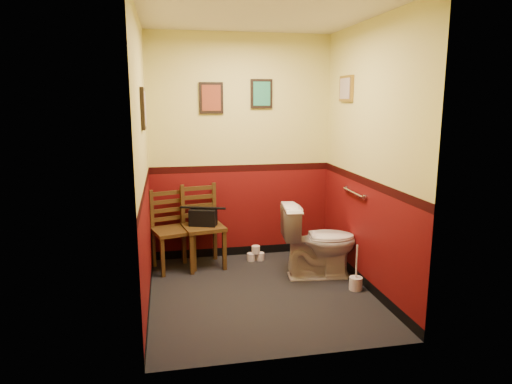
# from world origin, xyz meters

# --- Properties ---
(floor) EXTENTS (2.20, 2.40, 0.00)m
(floor) POSITION_xyz_m (0.00, 0.00, 0.00)
(floor) COLOR black
(floor) RESTS_ON ground
(ceiling) EXTENTS (2.20, 2.40, 0.00)m
(ceiling) POSITION_xyz_m (0.00, 0.00, 2.70)
(ceiling) COLOR silver
(ceiling) RESTS_ON ground
(wall_back) EXTENTS (2.20, 0.00, 2.70)m
(wall_back) POSITION_xyz_m (0.00, 1.20, 1.35)
(wall_back) COLOR #5B0C0C
(wall_back) RESTS_ON ground
(wall_front) EXTENTS (2.20, 0.00, 2.70)m
(wall_front) POSITION_xyz_m (0.00, -1.20, 1.35)
(wall_front) COLOR #5B0C0C
(wall_front) RESTS_ON ground
(wall_left) EXTENTS (0.00, 2.40, 2.70)m
(wall_left) POSITION_xyz_m (-1.10, 0.00, 1.35)
(wall_left) COLOR #5B0C0C
(wall_left) RESTS_ON ground
(wall_right) EXTENTS (0.00, 2.40, 2.70)m
(wall_right) POSITION_xyz_m (1.10, 0.00, 1.35)
(wall_right) COLOR #5B0C0C
(wall_right) RESTS_ON ground
(grab_bar) EXTENTS (0.05, 0.56, 0.06)m
(grab_bar) POSITION_xyz_m (1.07, 0.25, 0.95)
(grab_bar) COLOR silver
(grab_bar) RESTS_ON wall_right
(framed_print_back_a) EXTENTS (0.28, 0.04, 0.36)m
(framed_print_back_a) POSITION_xyz_m (-0.35, 1.18, 1.95)
(framed_print_back_a) COLOR black
(framed_print_back_a) RESTS_ON wall_back
(framed_print_back_b) EXTENTS (0.26, 0.04, 0.34)m
(framed_print_back_b) POSITION_xyz_m (0.25, 1.18, 2.00)
(framed_print_back_b) COLOR black
(framed_print_back_b) RESTS_ON wall_back
(framed_print_left) EXTENTS (0.04, 0.30, 0.38)m
(framed_print_left) POSITION_xyz_m (-1.08, 0.10, 1.85)
(framed_print_left) COLOR black
(framed_print_left) RESTS_ON wall_left
(framed_print_right) EXTENTS (0.04, 0.34, 0.28)m
(framed_print_right) POSITION_xyz_m (1.08, 0.60, 2.05)
(framed_print_right) COLOR olive
(framed_print_right) RESTS_ON wall_right
(toilet) EXTENTS (0.86, 0.54, 0.80)m
(toilet) POSITION_xyz_m (0.72, 0.33, 0.40)
(toilet) COLOR white
(toilet) RESTS_ON floor
(toilet_brush) EXTENTS (0.14, 0.14, 0.48)m
(toilet_brush) POSITION_xyz_m (0.98, -0.10, 0.08)
(toilet_brush) COLOR silver
(toilet_brush) RESTS_ON floor
(chair_left) EXTENTS (0.53, 0.53, 0.92)m
(chair_left) POSITION_xyz_m (-0.86, 0.90, 0.46)
(chair_left) COLOR #402C13
(chair_left) RESTS_ON floor
(chair_right) EXTENTS (0.52, 0.52, 0.96)m
(chair_right) POSITION_xyz_m (-0.51, 0.92, 0.48)
(chair_right) COLOR #402C13
(chair_right) RESTS_ON floor
(handbag) EXTENTS (0.34, 0.24, 0.22)m
(handbag) POSITION_xyz_m (-0.50, 0.87, 0.60)
(handbag) COLOR black
(handbag) RESTS_ON chair_right
(tp_stack) EXTENTS (0.21, 0.11, 0.18)m
(tp_stack) POSITION_xyz_m (0.14, 0.96, 0.08)
(tp_stack) COLOR silver
(tp_stack) RESTS_ON floor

